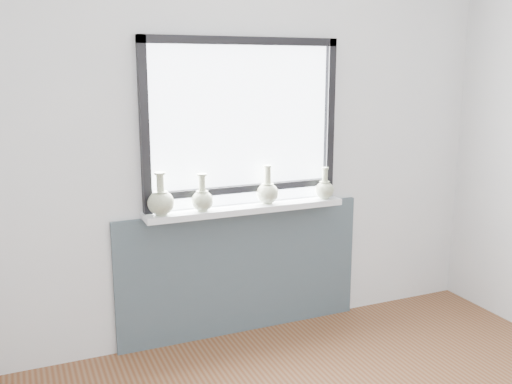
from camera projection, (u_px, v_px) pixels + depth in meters
name	position (u px, v px, depth m)	size (l,w,h in m)	color
back_wall	(240.00, 142.00, 3.66)	(3.60, 0.02, 2.60)	silver
apron_panel	(242.00, 271.00, 3.82)	(1.70, 0.03, 0.86)	#404E57
windowsill	(246.00, 208.00, 3.66)	(1.32, 0.18, 0.04)	white
window	(242.00, 120.00, 3.60)	(1.30, 0.06, 1.05)	black
vase_a	(161.00, 201.00, 3.40)	(0.16, 0.16, 0.26)	#AFB895
vase_b	(202.00, 199.00, 3.50)	(0.14, 0.14, 0.23)	#AFB895
vase_c	(268.00, 191.00, 3.69)	(0.15, 0.15, 0.25)	#AFB895
vase_d	(325.00, 189.00, 3.83)	(0.13, 0.13, 0.21)	#AFB895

